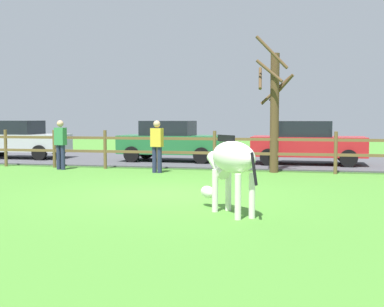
# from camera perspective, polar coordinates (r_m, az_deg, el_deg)

# --- Properties ---
(ground_plane) EXTENTS (60.00, 60.00, 0.00)m
(ground_plane) POSITION_cam_1_polar(r_m,az_deg,el_deg) (11.43, -3.27, -4.58)
(ground_plane) COLOR #47842D
(parking_asphalt) EXTENTS (28.00, 7.40, 0.05)m
(parking_asphalt) POSITION_cam_1_polar(r_m,az_deg,el_deg) (20.48, 3.84, -0.69)
(parking_asphalt) COLOR #47474C
(parking_asphalt) RESTS_ON ground_plane
(paddock_fence) EXTENTS (20.82, 0.11, 1.31)m
(paddock_fence) POSITION_cam_1_polar(r_m,az_deg,el_deg) (16.34, -0.67, 0.64)
(paddock_fence) COLOR brown
(paddock_fence) RESTS_ON ground_plane
(bare_tree) EXTENTS (1.19, 1.21, 4.23)m
(bare_tree) POSITION_cam_1_polar(r_m,az_deg,el_deg) (15.95, 9.32, 5.23)
(bare_tree) COLOR #513A23
(bare_tree) RESTS_ON ground_plane
(zebra) EXTENTS (1.38, 1.61, 1.41)m
(zebra) POSITION_cam_1_polar(r_m,az_deg,el_deg) (8.92, 4.42, -1.04)
(zebra) COLOR white
(zebra) RESTS_ON ground_plane
(parked_car_silver) EXTENTS (4.05, 1.98, 1.56)m
(parked_car_silver) POSITION_cam_1_polar(r_m,az_deg,el_deg) (22.06, -19.17, 1.57)
(parked_car_silver) COLOR #B7BABF
(parked_car_silver) RESTS_ON parking_asphalt
(parked_car_green) EXTENTS (4.03, 1.93, 1.56)m
(parked_car_green) POSITION_cam_1_polar(r_m,az_deg,el_deg) (19.40, -2.38, 1.48)
(parked_car_green) COLOR #236B38
(parked_car_green) RESTS_ON parking_asphalt
(parked_car_red) EXTENTS (4.00, 1.89, 1.56)m
(parked_car_red) POSITION_cam_1_polar(r_m,az_deg,el_deg) (18.55, 12.94, 1.26)
(parked_car_red) COLOR red
(parked_car_red) RESTS_ON parking_asphalt
(visitor_left_of_tree) EXTENTS (0.40, 0.29, 1.64)m
(visitor_left_of_tree) POSITION_cam_1_polar(r_m,az_deg,el_deg) (17.19, -14.74, 1.23)
(visitor_left_of_tree) COLOR #232847
(visitor_left_of_tree) RESTS_ON ground_plane
(visitor_right_of_tree) EXTENTS (0.39, 0.28, 1.64)m
(visitor_right_of_tree) POSITION_cam_1_polar(r_m,az_deg,el_deg) (15.68, -4.01, 1.09)
(visitor_right_of_tree) COLOR #232847
(visitor_right_of_tree) RESTS_ON ground_plane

